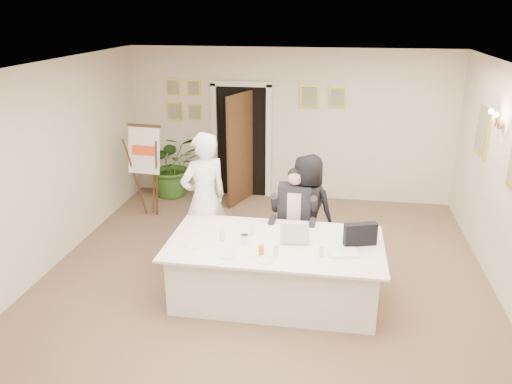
{
  "coord_description": "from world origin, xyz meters",
  "views": [
    {
      "loc": [
        0.85,
        -5.59,
        3.46
      ],
      "look_at": [
        -0.16,
        0.6,
        1.13
      ],
      "focal_mm": 35.0,
      "sensor_mm": 36.0,
      "label": 1
    }
  ],
  "objects_px": {
    "flip_chart": "(148,175)",
    "laptop_bag": "(360,234)",
    "paper_stack": "(343,253)",
    "steel_jug": "(244,239)",
    "laptop": "(295,230)",
    "standing_woman": "(307,210)",
    "conference_table": "(275,270)",
    "potted_palm": "(173,165)",
    "seated_man": "(294,217)",
    "standing_man": "(204,199)",
    "oj_glass": "(261,250)"
  },
  "relations": [
    {
      "from": "laptop_bag",
      "to": "paper_stack",
      "type": "height_order",
      "value": "laptop_bag"
    },
    {
      "from": "laptop_bag",
      "to": "seated_man",
      "type": "bearing_deg",
      "value": 117.87
    },
    {
      "from": "laptop",
      "to": "laptop_bag",
      "type": "xyz_separation_m",
      "value": [
        0.78,
        -0.01,
        -0.0
      ]
    },
    {
      "from": "conference_table",
      "to": "laptop",
      "type": "bearing_deg",
      "value": 23.47
    },
    {
      "from": "conference_table",
      "to": "standing_man",
      "type": "bearing_deg",
      "value": 143.21
    },
    {
      "from": "conference_table",
      "to": "laptop_bag",
      "type": "xyz_separation_m",
      "value": [
        1.01,
        0.09,
        0.52
      ]
    },
    {
      "from": "standing_woman",
      "to": "laptop",
      "type": "distance_m",
      "value": 0.95
    },
    {
      "from": "standing_woman",
      "to": "laptop",
      "type": "bearing_deg",
      "value": 107.48
    },
    {
      "from": "seated_man",
      "to": "standing_woman",
      "type": "height_order",
      "value": "standing_woman"
    },
    {
      "from": "flip_chart",
      "to": "seated_man",
      "type": "bearing_deg",
      "value": -27.45
    },
    {
      "from": "paper_stack",
      "to": "oj_glass",
      "type": "height_order",
      "value": "oj_glass"
    },
    {
      "from": "seated_man",
      "to": "flip_chart",
      "type": "bearing_deg",
      "value": 155.23
    },
    {
      "from": "oj_glass",
      "to": "conference_table",
      "type": "bearing_deg",
      "value": 72.15
    },
    {
      "from": "seated_man",
      "to": "laptop",
      "type": "height_order",
      "value": "seated_man"
    },
    {
      "from": "flip_chart",
      "to": "potted_palm",
      "type": "relative_size",
      "value": 1.31
    },
    {
      "from": "conference_table",
      "to": "flip_chart",
      "type": "relative_size",
      "value": 1.63
    },
    {
      "from": "standing_woman",
      "to": "oj_glass",
      "type": "height_order",
      "value": "standing_woman"
    },
    {
      "from": "seated_man",
      "to": "paper_stack",
      "type": "bearing_deg",
      "value": -56.54
    },
    {
      "from": "potted_palm",
      "to": "steel_jug",
      "type": "distance_m",
      "value": 3.99
    },
    {
      "from": "conference_table",
      "to": "standing_man",
      "type": "relative_size",
      "value": 1.37
    },
    {
      "from": "standing_man",
      "to": "standing_woman",
      "type": "relative_size",
      "value": 1.19
    },
    {
      "from": "flip_chart",
      "to": "laptop_bag",
      "type": "bearing_deg",
      "value": -32.21
    },
    {
      "from": "laptop_bag",
      "to": "steel_jug",
      "type": "bearing_deg",
      "value": 169.36
    },
    {
      "from": "conference_table",
      "to": "standing_man",
      "type": "distance_m",
      "value": 1.48
    },
    {
      "from": "potted_palm",
      "to": "laptop",
      "type": "xyz_separation_m",
      "value": [
        2.63,
        -3.24,
        0.3
      ]
    },
    {
      "from": "flip_chart",
      "to": "laptop",
      "type": "distance_m",
      "value": 3.5
    },
    {
      "from": "standing_woman",
      "to": "steel_jug",
      "type": "height_order",
      "value": "standing_woman"
    },
    {
      "from": "conference_table",
      "to": "potted_palm",
      "type": "relative_size",
      "value": 2.12
    },
    {
      "from": "conference_table",
      "to": "laptop",
      "type": "height_order",
      "value": "laptop"
    },
    {
      "from": "laptop",
      "to": "standing_woman",
      "type": "bearing_deg",
      "value": 79.78
    },
    {
      "from": "standing_man",
      "to": "laptop_bag",
      "type": "distance_m",
      "value": 2.23
    },
    {
      "from": "paper_stack",
      "to": "standing_woman",
      "type": "bearing_deg",
      "value": 111.94
    },
    {
      "from": "standing_woman",
      "to": "paper_stack",
      "type": "distance_m",
      "value": 1.33
    },
    {
      "from": "standing_man",
      "to": "steel_jug",
      "type": "distance_m",
      "value": 1.17
    },
    {
      "from": "laptop_bag",
      "to": "paper_stack",
      "type": "bearing_deg",
      "value": -142.77
    },
    {
      "from": "flip_chart",
      "to": "standing_woman",
      "type": "bearing_deg",
      "value": -24.11
    },
    {
      "from": "paper_stack",
      "to": "steel_jug",
      "type": "xyz_separation_m",
      "value": [
        -1.18,
        0.1,
        0.04
      ]
    },
    {
      "from": "potted_palm",
      "to": "laptop_bag",
      "type": "height_order",
      "value": "potted_palm"
    },
    {
      "from": "standing_man",
      "to": "potted_palm",
      "type": "relative_size",
      "value": 1.55
    },
    {
      "from": "laptop",
      "to": "paper_stack",
      "type": "xyz_separation_m",
      "value": [
        0.58,
        -0.29,
        -0.12
      ]
    },
    {
      "from": "flip_chart",
      "to": "oj_glass",
      "type": "distance_m",
      "value": 3.57
    },
    {
      "from": "flip_chart",
      "to": "conference_table",
      "type": "bearing_deg",
      "value": -42.72
    },
    {
      "from": "conference_table",
      "to": "laptop_bag",
      "type": "bearing_deg",
      "value": 5.31
    },
    {
      "from": "potted_palm",
      "to": "oj_glass",
      "type": "relative_size",
      "value": 9.47
    },
    {
      "from": "paper_stack",
      "to": "steel_jug",
      "type": "distance_m",
      "value": 1.19
    },
    {
      "from": "flip_chart",
      "to": "laptop_bag",
      "type": "xyz_separation_m",
      "value": [
        3.5,
        -2.21,
        0.17
      ]
    },
    {
      "from": "standing_man",
      "to": "laptop_bag",
      "type": "relative_size",
      "value": 4.84
    },
    {
      "from": "standing_man",
      "to": "oj_glass",
      "type": "distance_m",
      "value": 1.55
    },
    {
      "from": "flip_chart",
      "to": "steel_jug",
      "type": "bearing_deg",
      "value": -48.31
    },
    {
      "from": "paper_stack",
      "to": "steel_jug",
      "type": "relative_size",
      "value": 3.03
    }
  ]
}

